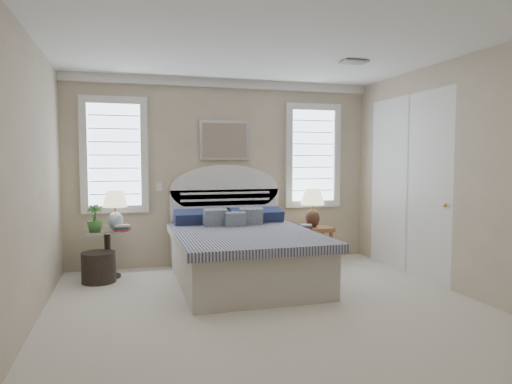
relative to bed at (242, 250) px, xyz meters
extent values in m
cube|color=beige|center=(0.00, -1.46, -0.39)|extent=(4.50, 5.00, 0.01)
cube|color=white|center=(0.00, -1.46, 2.31)|extent=(4.50, 5.00, 0.01)
cube|color=tan|center=(0.00, 1.04, 0.96)|extent=(4.50, 0.02, 2.70)
cube|color=tan|center=(-2.25, -1.46, 0.96)|extent=(0.02, 5.00, 2.70)
cube|color=tan|center=(2.25, -1.46, 0.96)|extent=(0.02, 5.00, 2.70)
cube|color=white|center=(0.00, 1.00, 2.25)|extent=(4.50, 0.08, 0.12)
cube|color=#B2B2B2|center=(1.20, -0.66, 2.29)|extent=(0.30, 0.20, 0.02)
cube|color=white|center=(-0.95, 1.03, 0.76)|extent=(0.08, 0.01, 0.12)
cube|color=silver|center=(-1.55, 1.02, 1.21)|extent=(0.90, 0.06, 1.60)
cube|color=silver|center=(1.40, 1.02, 1.21)|extent=(0.90, 0.06, 1.60)
cube|color=silver|center=(0.00, 1.00, 1.43)|extent=(0.74, 0.04, 0.58)
cube|color=white|center=(2.23, -0.26, 0.81)|extent=(0.02, 1.80, 2.40)
cube|color=#BAB4A4|center=(0.00, -0.13, -0.11)|extent=(1.60, 2.10, 0.55)
cube|color=navy|center=(0.00, -0.18, 0.20)|extent=(1.72, 2.15, 0.10)
cube|color=silver|center=(0.00, 0.98, 0.16)|extent=(1.62, 0.08, 1.10)
cube|color=navy|center=(-0.40, 0.70, 0.34)|extent=(0.75, 0.31, 0.23)
cube|color=navy|center=(0.40, 0.70, 0.34)|extent=(0.75, 0.31, 0.23)
cube|color=navy|center=(-0.25, 0.47, 0.32)|extent=(0.33, 0.20, 0.34)
cube|color=navy|center=(0.25, 0.47, 0.32)|extent=(0.33, 0.20, 0.34)
cube|color=navy|center=(0.00, 0.37, 0.30)|extent=(0.28, 0.14, 0.29)
cylinder|color=black|center=(-1.65, 0.59, -0.37)|extent=(0.32, 0.32, 0.03)
cylinder|color=black|center=(-1.65, 0.59, -0.09)|extent=(0.08, 0.08, 0.60)
cylinder|color=silver|center=(-1.65, 0.59, 0.23)|extent=(0.56, 0.56, 0.02)
cube|color=#976431|center=(1.30, 0.69, 0.11)|extent=(0.50, 0.40, 0.06)
cube|color=#976431|center=(1.30, 0.69, -0.21)|extent=(0.44, 0.34, 0.03)
cube|color=#976431|center=(1.10, 0.54, -0.15)|extent=(0.04, 0.04, 0.47)
cube|color=#976431|center=(1.10, 0.84, -0.15)|extent=(0.04, 0.04, 0.47)
cube|color=#976431|center=(1.50, 0.54, -0.15)|extent=(0.04, 0.04, 0.47)
cube|color=#976431|center=(1.50, 0.84, -0.15)|extent=(0.04, 0.04, 0.47)
cylinder|color=black|center=(-1.75, 0.39, -0.20)|extent=(0.47, 0.47, 0.38)
cylinder|color=white|center=(-1.54, 0.56, 0.26)|extent=(0.14, 0.14, 0.03)
ellipsoid|color=white|center=(-1.54, 0.56, 0.36)|extent=(0.25, 0.25, 0.24)
cylinder|color=gold|center=(-1.54, 0.56, 0.51)|extent=(0.03, 0.03, 0.09)
cylinder|color=black|center=(1.28, 0.73, 0.16)|extent=(0.15, 0.15, 0.03)
ellipsoid|color=black|center=(1.28, 0.73, 0.27)|extent=(0.27, 0.27, 0.27)
cylinder|color=gold|center=(1.28, 0.73, 0.44)|extent=(0.04, 0.04, 0.10)
imported|color=#336729|center=(-1.79, 0.45, 0.42)|extent=(0.20, 0.20, 0.34)
cube|color=#A6292B|center=(-1.46, 0.45, 0.26)|extent=(0.22, 0.18, 0.03)
cube|color=navy|center=(-1.46, 0.45, 0.28)|extent=(0.20, 0.17, 0.03)
cube|color=beige|center=(-1.46, 0.45, 0.31)|extent=(0.19, 0.16, 0.03)
cube|color=#A6292B|center=(1.11, 0.54, 0.16)|extent=(0.19, 0.16, 0.02)
cube|color=navy|center=(1.11, 0.54, 0.18)|extent=(0.18, 0.15, 0.02)
cube|color=beige|center=(1.11, 0.54, 0.20)|extent=(0.17, 0.14, 0.02)
camera|label=1|loc=(-1.41, -5.57, 1.14)|focal=32.00mm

